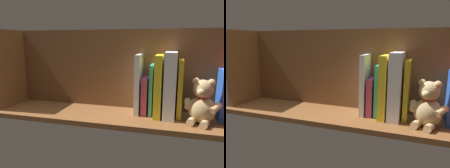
% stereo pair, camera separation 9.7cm
% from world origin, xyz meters
% --- Properties ---
extents(ground_plane, '(1.09, 0.27, 0.02)m').
position_xyz_m(ground_plane, '(0.00, 0.00, -0.01)').
color(ground_plane, brown).
extents(shelf_back_panel, '(1.09, 0.02, 0.37)m').
position_xyz_m(shelf_back_panel, '(0.00, -0.11, 0.19)').
color(shelf_back_panel, brown).
rests_on(shelf_back_panel, ground_plane).
extents(shelf_side_divider, '(0.02, 0.21, 0.37)m').
position_xyz_m(shelf_side_divider, '(0.53, 0.00, 0.19)').
color(shelf_side_divider, brown).
rests_on(shelf_side_divider, ground_plane).
extents(book_1, '(0.03, 0.12, 0.21)m').
position_xyz_m(book_1, '(-0.45, -0.04, 0.10)').
color(book_1, blue).
rests_on(book_1, ground_plane).
extents(teddy_bear, '(0.14, 0.14, 0.18)m').
position_xyz_m(teddy_bear, '(-0.37, 0.02, 0.08)').
color(teddy_bear, tan).
rests_on(teddy_bear, ground_plane).
extents(book_2, '(0.02, 0.11, 0.24)m').
position_xyz_m(book_2, '(-0.29, -0.04, 0.12)').
color(book_2, yellow).
rests_on(book_2, ground_plane).
extents(dictionary_thick_white, '(0.05, 0.15, 0.28)m').
position_xyz_m(dictionary_thick_white, '(-0.25, -0.03, 0.14)').
color(dictionary_thick_white, white).
rests_on(dictionary_thick_white, ground_plane).
extents(book_3, '(0.03, 0.14, 0.26)m').
position_xyz_m(book_3, '(-0.20, -0.03, 0.13)').
color(book_3, yellow).
rests_on(book_3, ground_plane).
extents(book_4, '(0.01, 0.11, 0.22)m').
position_xyz_m(book_4, '(-0.17, -0.04, 0.11)').
color(book_4, teal).
rests_on(book_4, ground_plane).
extents(book_5, '(0.02, 0.11, 0.16)m').
position_xyz_m(book_5, '(-0.14, -0.04, 0.08)').
color(book_5, '#B23F72').
rests_on(book_5, ground_plane).
extents(book_6, '(0.02, 0.12, 0.26)m').
position_xyz_m(book_6, '(-0.11, -0.04, 0.13)').
color(book_6, silver).
rests_on(book_6, ground_plane).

